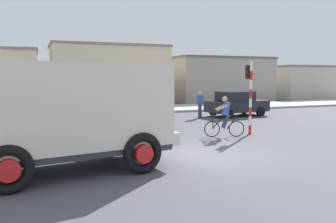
% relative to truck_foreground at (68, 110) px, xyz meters
% --- Properties ---
extents(ground_plane, '(120.00, 120.00, 0.00)m').
position_rel_truck_foreground_xyz_m(ground_plane, '(4.47, 0.37, -1.67)').
color(ground_plane, '#4C4C51').
extents(sidewalk_far, '(80.00, 5.00, 0.16)m').
position_rel_truck_foreground_xyz_m(sidewalk_far, '(4.47, 15.34, -1.59)').
color(sidewalk_far, '#ADADA8').
rests_on(sidewalk_far, ground).
extents(truck_foreground, '(5.73, 3.43, 2.90)m').
position_rel_truck_foreground_xyz_m(truck_foreground, '(0.00, 0.00, 0.00)').
color(truck_foreground, silver).
rests_on(truck_foreground, ground).
extents(cyclist, '(1.66, 0.66, 1.72)m').
position_rel_truck_foreground_xyz_m(cyclist, '(6.63, 3.07, -0.80)').
color(cyclist, black).
rests_on(cyclist, ground).
extents(traffic_light_pole, '(0.24, 0.43, 3.20)m').
position_rel_truck_foreground_xyz_m(traffic_light_pole, '(8.02, 3.32, 0.40)').
color(traffic_light_pole, red).
rests_on(traffic_light_pole, ground).
extents(car_red_near, '(4.03, 1.94, 1.60)m').
position_rel_truck_foreground_xyz_m(car_red_near, '(1.29, 10.75, -0.85)').
color(car_red_near, red).
rests_on(car_red_near, ground).
extents(car_far_side, '(4.13, 2.13, 1.60)m').
position_rel_truck_foreground_xyz_m(car_far_side, '(11.30, 9.52, -0.85)').
color(car_far_side, '#1E2328').
rests_on(car_far_side, ground).
extents(pedestrian_near_kerb, '(0.34, 0.22, 1.62)m').
position_rel_truck_foreground_xyz_m(pedestrian_near_kerb, '(8.63, 9.42, -0.82)').
color(pedestrian_near_kerb, '#2D334C').
rests_on(pedestrian_near_kerb, ground).
extents(building_mid_block, '(9.96, 6.17, 5.28)m').
position_rel_truck_foreground_xyz_m(building_mid_block, '(5.41, 21.31, 0.97)').
color(building_mid_block, beige).
rests_on(building_mid_block, ground).
extents(building_corner_right, '(10.24, 5.74, 4.51)m').
position_rel_truck_foreground_xyz_m(building_corner_right, '(17.01, 21.89, 0.59)').
color(building_corner_right, '#9E9389').
rests_on(building_corner_right, ground).
extents(building_set_back, '(7.20, 5.78, 3.77)m').
position_rel_truck_foreground_xyz_m(building_set_back, '(27.62, 22.21, 0.22)').
color(building_set_back, '#B2AD9E').
rests_on(building_set_back, ground).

